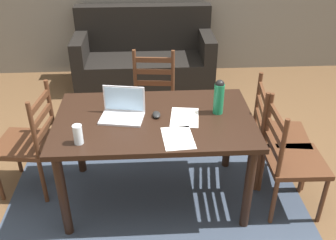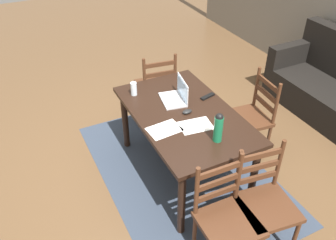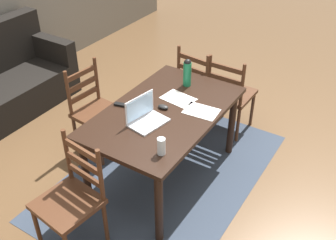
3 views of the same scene
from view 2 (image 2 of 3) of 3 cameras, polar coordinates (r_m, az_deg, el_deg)
ground_plane at (r=3.90m, az=2.33°, el=-8.18°), size 14.00×14.00×0.00m
area_rug at (r=3.90m, az=2.33°, el=-8.14°), size 2.48×1.64×0.01m
dining_table at (r=3.47m, az=2.59°, el=-0.16°), size 1.52×0.92×0.77m
chair_right_near at (r=2.91m, az=9.38°, el=-15.51°), size 0.45×0.45×0.95m
chair_left_far at (r=4.44m, az=-1.90°, el=5.38°), size 0.49×0.49×0.95m
chair_right_far at (r=3.08m, az=15.29°, el=-12.76°), size 0.49×0.49×0.95m
chair_far_head at (r=3.99m, az=13.11°, el=0.49°), size 0.48×0.48×0.95m
laptop at (r=3.57m, az=1.44°, el=4.06°), size 0.35×0.27×0.23m
water_bottle at (r=3.01m, az=8.13°, el=-1.10°), size 0.08×0.08×0.28m
drinking_glass at (r=3.67m, az=-5.55°, el=5.04°), size 0.06×0.06×0.14m
computer_mouse at (r=3.40m, az=3.11°, el=1.37°), size 0.07×0.10×0.03m
tv_remote at (r=3.66m, az=6.40°, el=3.80°), size 0.08×0.18×0.02m
paper_stack_left at (r=3.25m, az=4.49°, el=-0.90°), size 0.25×0.32×0.00m
paper_stack_right at (r=3.19m, az=-0.58°, el=-1.53°), size 0.23×0.31×0.00m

